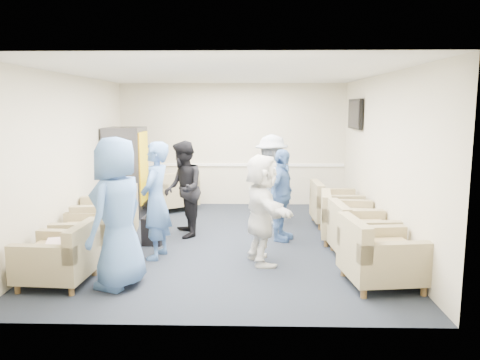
{
  "coord_description": "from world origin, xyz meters",
  "views": [
    {
      "loc": [
        0.43,
        -7.43,
        2.19
      ],
      "look_at": [
        0.23,
        0.2,
        0.99
      ],
      "focal_mm": 35.0,
      "sensor_mm": 36.0,
      "label": 1
    }
  ],
  "objects_px": {
    "armchair_right_far": "(333,207)",
    "person_mid_left": "(156,201)",
    "person_front_left": "(118,213)",
    "armchair_left_mid": "(90,236)",
    "person_mid_right": "(281,195)",
    "armchair_right_midnear": "(359,235)",
    "person_back_left": "(183,189)",
    "armchair_left_far": "(111,219)",
    "person_front_right": "(262,209)",
    "armchair_corner": "(173,194)",
    "armchair_right_near": "(378,258)",
    "vending_machine": "(127,172)",
    "armchair_right_midfar": "(344,221)",
    "armchair_left_near": "(61,259)",
    "person_back_right": "(272,180)"
  },
  "relations": [
    {
      "from": "armchair_right_far",
      "to": "person_mid_left",
      "type": "relative_size",
      "value": 0.52
    },
    {
      "from": "person_mid_left",
      "to": "person_front_left",
      "type": "bearing_deg",
      "value": -2.72
    },
    {
      "from": "armchair_left_mid",
      "to": "person_mid_right",
      "type": "relative_size",
      "value": 0.57
    },
    {
      "from": "person_front_left",
      "to": "person_mid_right",
      "type": "bearing_deg",
      "value": 153.95
    },
    {
      "from": "armchair_right_midnear",
      "to": "armchair_right_far",
      "type": "distance_m",
      "value": 1.91
    },
    {
      "from": "armchair_right_midnear",
      "to": "person_back_left",
      "type": "height_order",
      "value": "person_back_left"
    },
    {
      "from": "armchair_left_far",
      "to": "person_front_right",
      "type": "bearing_deg",
      "value": 59.56
    },
    {
      "from": "armchair_left_mid",
      "to": "person_front_right",
      "type": "distance_m",
      "value": 2.56
    },
    {
      "from": "armchair_left_far",
      "to": "armchair_corner",
      "type": "relative_size",
      "value": 0.86
    },
    {
      "from": "armchair_right_far",
      "to": "person_front_right",
      "type": "distance_m",
      "value": 2.62
    },
    {
      "from": "person_mid_right",
      "to": "armchair_right_far",
      "type": "bearing_deg",
      "value": -21.24
    },
    {
      "from": "armchair_left_mid",
      "to": "armchair_right_near",
      "type": "bearing_deg",
      "value": 71.0
    },
    {
      "from": "armchair_left_mid",
      "to": "person_mid_right",
      "type": "bearing_deg",
      "value": 104.05
    },
    {
      "from": "armchair_right_midnear",
      "to": "vending_machine",
      "type": "height_order",
      "value": "vending_machine"
    },
    {
      "from": "armchair_left_far",
      "to": "vending_machine",
      "type": "relative_size",
      "value": 0.6
    },
    {
      "from": "armchair_left_mid",
      "to": "person_front_left",
      "type": "xyz_separation_m",
      "value": [
        0.75,
        -1.11,
        0.6
      ]
    },
    {
      "from": "armchair_left_mid",
      "to": "vending_machine",
      "type": "bearing_deg",
      "value": 178.72
    },
    {
      "from": "armchair_right_midfar",
      "to": "armchair_left_near",
      "type": "bearing_deg",
      "value": 124.5
    },
    {
      "from": "armchair_left_far",
      "to": "person_back_right",
      "type": "distance_m",
      "value": 2.99
    },
    {
      "from": "armchair_left_mid",
      "to": "armchair_right_far",
      "type": "distance_m",
      "value": 4.36
    },
    {
      "from": "armchair_right_near",
      "to": "armchair_corner",
      "type": "height_order",
      "value": "armchair_right_near"
    },
    {
      "from": "armchair_left_mid",
      "to": "armchair_right_far",
      "type": "bearing_deg",
      "value": 112.62
    },
    {
      "from": "person_mid_left",
      "to": "person_back_left",
      "type": "relative_size",
      "value": 1.05
    },
    {
      "from": "armchair_right_near",
      "to": "armchair_corner",
      "type": "xyz_separation_m",
      "value": [
        -3.23,
        4.21,
        -0.0
      ]
    },
    {
      "from": "armchair_left_mid",
      "to": "armchair_right_midnear",
      "type": "bearing_deg",
      "value": 86.69
    },
    {
      "from": "person_mid_right",
      "to": "armchair_corner",
      "type": "bearing_deg",
      "value": 67.6
    },
    {
      "from": "person_mid_left",
      "to": "person_mid_right",
      "type": "relative_size",
      "value": 1.12
    },
    {
      "from": "person_mid_right",
      "to": "person_mid_left",
      "type": "bearing_deg",
      "value": 140.88
    },
    {
      "from": "person_mid_left",
      "to": "person_back_left",
      "type": "bearing_deg",
      "value": 178.25
    },
    {
      "from": "armchair_right_near",
      "to": "person_front_right",
      "type": "distance_m",
      "value": 1.68
    },
    {
      "from": "person_front_right",
      "to": "armchair_left_near",
      "type": "bearing_deg",
      "value": 93.94
    },
    {
      "from": "armchair_right_midnear",
      "to": "person_mid_right",
      "type": "bearing_deg",
      "value": 47.27
    },
    {
      "from": "armchair_left_far",
      "to": "person_mid_left",
      "type": "bearing_deg",
      "value": 40.85
    },
    {
      "from": "armchair_right_near",
      "to": "armchair_right_midfar",
      "type": "relative_size",
      "value": 1.04
    },
    {
      "from": "person_back_left",
      "to": "person_back_right",
      "type": "bearing_deg",
      "value": 106.12
    },
    {
      "from": "armchair_left_near",
      "to": "person_mid_right",
      "type": "distance_m",
      "value": 3.52
    },
    {
      "from": "vending_machine",
      "to": "person_mid_left",
      "type": "bearing_deg",
      "value": -66.98
    },
    {
      "from": "vending_machine",
      "to": "person_back_left",
      "type": "distance_m",
      "value": 2.04
    },
    {
      "from": "vending_machine",
      "to": "armchair_left_near",
      "type": "bearing_deg",
      "value": -87.55
    },
    {
      "from": "armchair_left_near",
      "to": "person_mid_left",
      "type": "bearing_deg",
      "value": 141.35
    },
    {
      "from": "person_front_right",
      "to": "armchair_right_midnear",
      "type": "bearing_deg",
      "value": -94.09
    },
    {
      "from": "armchair_right_near",
      "to": "armchair_right_midfar",
      "type": "distance_m",
      "value": 1.93
    },
    {
      "from": "armchair_right_near",
      "to": "armchair_right_midfar",
      "type": "height_order",
      "value": "armchair_right_near"
    },
    {
      "from": "armchair_right_near",
      "to": "armchair_right_far",
      "type": "bearing_deg",
      "value": -6.42
    },
    {
      "from": "armchair_right_far",
      "to": "person_back_right",
      "type": "distance_m",
      "value": 1.25
    },
    {
      "from": "armchair_right_midfar",
      "to": "person_mid_left",
      "type": "xyz_separation_m",
      "value": [
        -2.89,
        -0.91,
        0.51
      ]
    },
    {
      "from": "armchair_right_far",
      "to": "armchair_left_mid",
      "type": "bearing_deg",
      "value": 115.47
    },
    {
      "from": "armchair_left_mid",
      "to": "vending_machine",
      "type": "height_order",
      "value": "vending_machine"
    },
    {
      "from": "person_mid_left",
      "to": "person_front_right",
      "type": "xyz_separation_m",
      "value": [
        1.52,
        -0.2,
        -0.08
      ]
    },
    {
      "from": "armchair_right_far",
      "to": "person_mid_right",
      "type": "relative_size",
      "value": 0.58
    }
  ]
}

